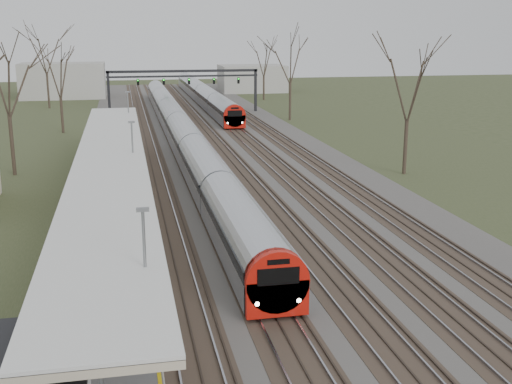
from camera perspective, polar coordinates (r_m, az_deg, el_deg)
track_bed at (r=62.11m, az=-3.72°, el=3.63°), size 24.00×160.00×0.22m
platform at (r=44.36m, az=-12.51°, el=-0.39°), size 3.50×69.00×1.00m
canopy at (r=39.20m, az=-12.83°, el=2.83°), size 4.10×50.00×3.11m
signal_gantry at (r=91.09m, az=-6.44°, el=10.01°), size 21.00×0.59×6.08m
tree_west_far at (r=54.32m, az=-21.37°, el=9.66°), size 5.50×5.50×11.33m
tree_east_far at (r=52.55m, az=13.44°, el=9.31°), size 5.00×5.00×10.30m
train_near at (r=68.73m, az=-6.90°, el=5.78°), size 2.62×90.21×3.05m
train_far at (r=104.33m, az=-4.73°, el=8.68°), size 2.62×60.21×3.05m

